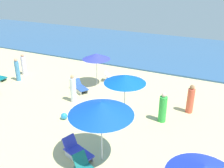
% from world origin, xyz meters
% --- Properties ---
extents(ocean, '(60.00, 12.61, 0.12)m').
position_xyz_m(ocean, '(0.00, 23.70, 0.06)').
color(ocean, '#315C8D').
rests_on(ocean, ground_plane).
extents(umbrella_1, '(2.47, 2.47, 2.62)m').
position_xyz_m(umbrella_1, '(0.46, 7.08, 2.36)').
color(umbrella_1, silver).
rests_on(umbrella_1, ground_plane).
extents(lounge_chair_1_1, '(1.47, 1.00, 0.76)m').
position_xyz_m(lounge_chair_1_1, '(-0.52, 6.77, 0.28)').
color(lounge_chair_1_1, silver).
rests_on(lounge_chair_1_1, ground_plane).
extents(umbrella_6, '(2.03, 2.03, 2.55)m').
position_xyz_m(umbrella_6, '(0.13, 10.11, 2.34)').
color(umbrella_6, silver).
rests_on(umbrella_6, ground_plane).
extents(umbrella_7, '(1.81, 1.81, 2.21)m').
position_xyz_m(umbrella_7, '(-3.30, 13.50, 2.02)').
color(umbrella_7, silver).
rests_on(umbrella_7, ground_plane).
extents(lounge_chair_7_0, '(1.60, 0.95, 0.68)m').
position_xyz_m(lounge_chair_7_0, '(-2.46, 14.54, 0.27)').
color(lounge_chair_7_0, silver).
rests_on(lounge_chair_7_0, ground_plane).
extents(lounge_chair_7_1, '(1.38, 1.11, 0.68)m').
position_xyz_m(lounge_chair_7_1, '(-3.82, 12.17, 0.27)').
color(lounge_chair_7_1, silver).
rests_on(lounge_chair_7_1, ground_plane).
extents(beachgoer_0, '(0.39, 0.39, 1.59)m').
position_xyz_m(beachgoer_0, '(1.85, 10.95, 0.73)').
color(beachgoer_0, green).
rests_on(beachgoer_0, ground_plane).
extents(beachgoer_1, '(0.42, 0.42, 1.59)m').
position_xyz_m(beachgoer_1, '(-9.11, 12.89, 0.74)').
color(beachgoer_1, white).
rests_on(beachgoer_1, ground_plane).
extents(beachgoer_2, '(0.40, 0.40, 1.63)m').
position_xyz_m(beachgoer_2, '(-8.65, 11.81, 0.77)').
color(beachgoer_2, '#468DC3').
rests_on(beachgoer_2, ground_plane).
extents(beachgoer_4, '(0.36, 0.36, 1.67)m').
position_xyz_m(beachgoer_4, '(-3.39, 10.83, 0.77)').
color(beachgoer_4, white).
rests_on(beachgoer_4, ground_plane).
extents(beachgoer_5, '(0.43, 0.43, 1.61)m').
position_xyz_m(beachgoer_5, '(2.94, 12.48, 0.75)').
color(beachgoer_5, '#EF5B41').
rests_on(beachgoer_5, ground_plane).
extents(beach_ball_0, '(0.34, 0.34, 0.34)m').
position_xyz_m(beach_ball_0, '(-2.74, 8.96, 0.17)').
color(beach_ball_0, '#2891D3').
rests_on(beach_ball_0, ground_plane).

